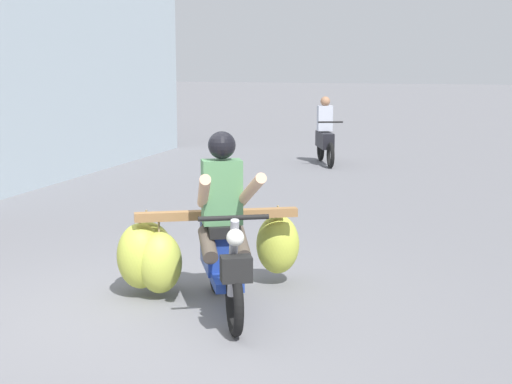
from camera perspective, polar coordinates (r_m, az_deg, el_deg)
name	(u,v)px	position (r m, az deg, el deg)	size (l,w,h in m)	color
ground_plane	(148,318)	(6.82, -7.88, -9.12)	(120.00, 120.00, 0.00)	slate
motorbike_main_loaded	(196,246)	(7.16, -4.39, -3.95)	(1.70, 2.00, 1.58)	black
motorbike_distant_ahead_left	(325,137)	(16.29, 5.06, 4.04)	(0.76, 1.53, 1.40)	black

